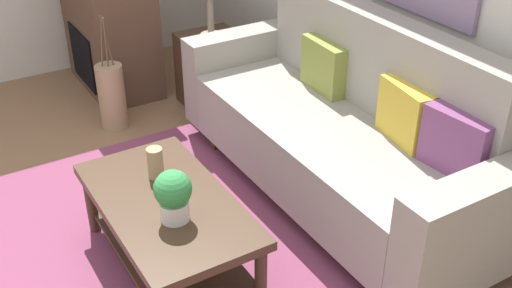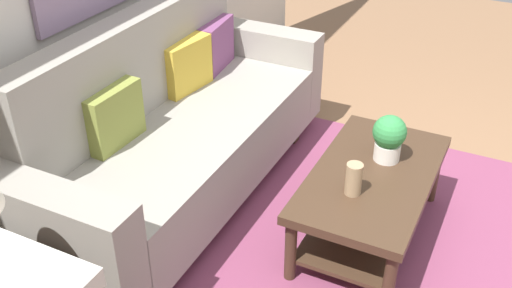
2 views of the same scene
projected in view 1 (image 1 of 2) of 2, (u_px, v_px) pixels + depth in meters
name	position (u px, v px, depth m)	size (l,w,h in m)	color
ground_plane	(87.00, 284.00, 3.17)	(9.43, 9.43, 0.00)	#8C6647
area_rug	(176.00, 249.00, 3.39)	(2.46, 1.90, 0.01)	#843D5B
couch	(342.00, 131.00, 3.65)	(2.30, 0.84, 1.08)	gray
throw_pillow_olive	(325.00, 66.00, 3.85)	(0.36, 0.12, 0.32)	olive
throw_pillow_mustard	(405.00, 113.00, 3.32)	(0.36, 0.12, 0.32)	gold
throw_pillow_plum	(456.00, 143.00, 3.05)	(0.36, 0.12, 0.32)	#7A4270
coffee_table	(168.00, 219.00, 3.13)	(1.10, 0.60, 0.43)	#422D1E
tabletop_vase	(155.00, 163.00, 3.20)	(0.08, 0.08, 0.17)	tan
potted_plant_tabletop	(173.00, 194.00, 2.87)	(0.18, 0.18, 0.26)	white
side_table	(213.00, 71.00, 4.75)	(0.44, 0.44, 0.56)	#422D1E
fireplace	(109.00, 17.00, 4.89)	(1.02, 0.58, 1.16)	brown
floor_vase	(112.00, 97.00, 4.46)	(0.19, 0.19, 0.48)	tan
floor_vase_branch_a	(106.00, 42.00, 4.23)	(0.01, 0.01, 0.36)	brown
floor_vase_branch_b	(107.00, 41.00, 4.26)	(0.01, 0.01, 0.36)	brown
floor_vase_branch_c	(102.00, 42.00, 4.24)	(0.01, 0.01, 0.36)	brown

